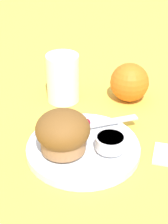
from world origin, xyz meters
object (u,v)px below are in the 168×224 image
Objects in this scene: muffin at (63,132)px; juice_glass at (63,78)px; butter_knife at (89,125)px; orange_fruit at (130,82)px.

muffin is 0.20m from juice_glass.
butter_knife is 0.15m from juice_glass.
muffin reaches higher than orange_fruit.
muffin is at bearing -141.21° from butter_knife.
juice_glass is (-0.09, 0.12, 0.03)m from butter_knife.
muffin is at bearing -72.41° from juice_glass.
orange_fruit is at bearing 38.93° from butter_knife.
orange_fruit is (0.08, 0.23, -0.01)m from muffin.
butter_knife is 0.16m from orange_fruit.
juice_glass is (-0.06, 0.19, -0.00)m from muffin.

